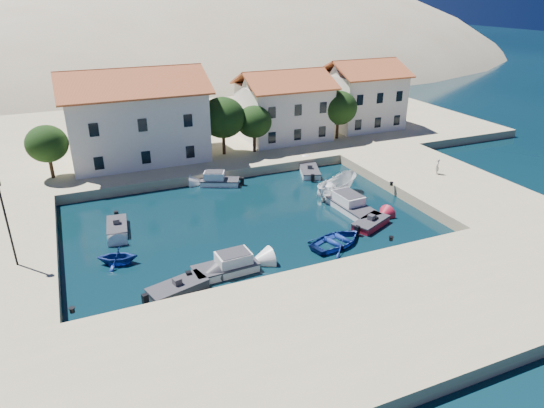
% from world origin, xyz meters
% --- Properties ---
extents(ground, '(400.00, 400.00, 0.00)m').
position_xyz_m(ground, '(0.00, 0.00, 0.00)').
color(ground, black).
rests_on(ground, ground).
extents(quay_south, '(52.00, 12.00, 1.00)m').
position_xyz_m(quay_south, '(0.00, -6.00, 0.50)').
color(quay_south, tan).
rests_on(quay_south, ground).
extents(quay_east, '(11.00, 20.00, 1.00)m').
position_xyz_m(quay_east, '(20.50, 10.00, 0.50)').
color(quay_east, tan).
rests_on(quay_east, ground).
extents(quay_north, '(80.00, 36.00, 1.00)m').
position_xyz_m(quay_north, '(2.00, 38.00, 0.50)').
color(quay_north, tan).
rests_on(quay_north, ground).
extents(hills, '(254.00, 176.00, 99.00)m').
position_xyz_m(hills, '(20.64, 123.62, -23.40)').
color(hills, tan).
rests_on(hills, ground).
extents(building_left, '(14.70, 9.45, 9.70)m').
position_xyz_m(building_left, '(-6.00, 28.00, 5.94)').
color(building_left, white).
rests_on(building_left, quay_north).
extents(building_mid, '(10.50, 8.40, 8.30)m').
position_xyz_m(building_mid, '(12.00, 29.00, 5.22)').
color(building_mid, white).
rests_on(building_mid, quay_north).
extents(building_right, '(9.45, 8.40, 8.80)m').
position_xyz_m(building_right, '(24.00, 30.00, 5.47)').
color(building_right, white).
rests_on(building_right, quay_north).
extents(trees, '(37.30, 5.30, 6.45)m').
position_xyz_m(trees, '(4.51, 25.46, 4.84)').
color(trees, '#382314').
rests_on(trees, quay_north).
extents(lamppost, '(0.35, 0.25, 6.22)m').
position_xyz_m(lamppost, '(-17.50, 8.00, 4.75)').
color(lamppost, black).
rests_on(lamppost, quay_west).
extents(bollards, '(29.36, 9.56, 0.30)m').
position_xyz_m(bollards, '(2.80, 3.87, 1.15)').
color(bollards, black).
rests_on(bollards, ground).
extents(motorboat_grey_sw, '(4.21, 2.72, 1.25)m').
position_xyz_m(motorboat_grey_sw, '(-7.91, 1.90, 0.29)').
color(motorboat_grey_sw, '#37363B').
rests_on(motorboat_grey_sw, ground).
extents(cabin_cruiser_south, '(4.63, 2.18, 1.60)m').
position_xyz_m(cabin_cruiser_south, '(-4.28, 2.95, 0.48)').
color(cabin_cruiser_south, white).
rests_on(cabin_cruiser_south, ground).
extents(rowboat_south, '(5.47, 4.53, 0.98)m').
position_xyz_m(rowboat_south, '(4.92, 3.42, 0.00)').
color(rowboat_south, navy).
rests_on(rowboat_south, ground).
extents(motorboat_red_se, '(3.95, 2.98, 1.25)m').
position_xyz_m(motorboat_red_se, '(9.13, 5.05, 0.30)').
color(motorboat_red_se, maroon).
rests_on(motorboat_red_se, ground).
extents(cabin_cruiser_east, '(2.60, 5.62, 1.60)m').
position_xyz_m(cabin_cruiser_east, '(9.35, 8.26, 0.48)').
color(cabin_cruiser_east, white).
rests_on(cabin_cruiser_east, ground).
extents(boat_east, '(5.70, 3.95, 2.06)m').
position_xyz_m(boat_east, '(9.83, 11.95, 0.00)').
color(boat_east, white).
rests_on(boat_east, ground).
extents(motorboat_white_ne, '(3.10, 4.38, 1.25)m').
position_xyz_m(motorboat_white_ne, '(10.21, 18.27, 0.29)').
color(motorboat_white_ne, white).
rests_on(motorboat_white_ne, ground).
extents(rowboat_west, '(3.49, 3.24, 1.51)m').
position_xyz_m(rowboat_west, '(-11.07, 7.20, 0.00)').
color(rowboat_west, navy).
rests_on(rowboat_west, ground).
extents(motorboat_white_west, '(1.96, 3.72, 1.25)m').
position_xyz_m(motorboat_white_west, '(-10.45, 12.66, 0.30)').
color(motorboat_white_west, white).
rests_on(motorboat_white_west, ground).
extents(cabin_cruiser_north, '(4.21, 3.10, 1.60)m').
position_xyz_m(cabin_cruiser_north, '(0.37, 19.00, 0.48)').
color(cabin_cruiser_north, white).
rests_on(cabin_cruiser_north, ground).
extents(pedestrian, '(0.69, 0.67, 1.59)m').
position_xyz_m(pedestrian, '(20.79, 10.82, 1.80)').
color(pedestrian, beige).
rests_on(pedestrian, quay_east).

